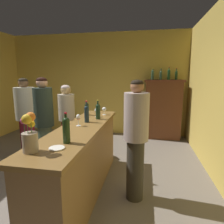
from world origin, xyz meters
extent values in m
plane|color=#6D645C|center=(0.00, 0.00, 0.00)|extent=(7.71, 7.71, 0.00)
cube|color=gold|center=(0.00, 3.03, 1.46)|extent=(5.30, 0.12, 2.92)
cube|color=brown|center=(0.60, -0.13, 0.48)|extent=(0.49, 2.33, 0.96)
cube|color=brown|center=(0.60, -0.13, 0.99)|extent=(0.56, 2.43, 0.05)
cube|color=#582E1B|center=(1.93, 2.72, 0.80)|extent=(0.95, 0.38, 1.61)
cube|color=#582B1D|center=(1.93, 2.72, 1.58)|extent=(1.03, 0.44, 0.06)
cylinder|color=#1F361E|center=(0.43, 0.66, 1.10)|extent=(0.07, 0.07, 0.18)
sphere|color=#1F361E|center=(0.43, 0.66, 1.19)|extent=(0.07, 0.07, 0.07)
cylinder|color=#1F361E|center=(0.43, 0.66, 1.23)|extent=(0.02, 0.02, 0.07)
cylinder|color=gold|center=(0.43, 0.66, 1.27)|extent=(0.03, 0.03, 0.02)
cylinder|color=#1A2A33|center=(0.60, 0.13, 1.12)|extent=(0.07, 0.07, 0.21)
sphere|color=#1A2A33|center=(0.60, 0.13, 1.23)|extent=(0.07, 0.07, 0.07)
cylinder|color=#1A2A33|center=(0.60, 0.13, 1.27)|extent=(0.03, 0.03, 0.10)
cylinder|color=red|center=(0.60, 0.13, 1.33)|extent=(0.03, 0.03, 0.02)
cylinder|color=#1E3419|center=(0.68, -0.78, 1.13)|extent=(0.08, 0.08, 0.24)
sphere|color=#1E3419|center=(0.68, -0.78, 1.25)|extent=(0.08, 0.08, 0.08)
cylinder|color=#1E3419|center=(0.68, -0.78, 1.28)|extent=(0.03, 0.03, 0.07)
cylinder|color=#A81927|center=(0.68, -0.78, 1.33)|extent=(0.03, 0.03, 0.02)
cylinder|color=#1B311E|center=(0.71, 0.38, 1.12)|extent=(0.08, 0.08, 0.21)
sphere|color=#1B311E|center=(0.71, 0.38, 1.22)|extent=(0.08, 0.08, 0.08)
cylinder|color=#1B311E|center=(0.71, 0.38, 1.26)|extent=(0.03, 0.03, 0.09)
cylinder|color=gold|center=(0.71, 0.38, 1.32)|extent=(0.03, 0.03, 0.02)
cylinder|color=white|center=(0.55, -0.10, 1.01)|extent=(0.07, 0.07, 0.00)
cylinder|color=white|center=(0.55, -0.10, 1.06)|extent=(0.01, 0.01, 0.09)
ellipsoid|color=white|center=(0.55, -0.10, 1.14)|extent=(0.06, 0.06, 0.07)
ellipsoid|color=maroon|center=(0.55, -0.10, 1.12)|extent=(0.05, 0.05, 0.03)
cylinder|color=white|center=(0.65, 0.53, 1.01)|extent=(0.06, 0.06, 0.00)
cylinder|color=white|center=(0.65, 0.53, 1.05)|extent=(0.01, 0.01, 0.07)
ellipsoid|color=white|center=(0.65, 0.53, 1.13)|extent=(0.06, 0.06, 0.07)
cylinder|color=white|center=(0.74, 0.73, 1.01)|extent=(0.07, 0.07, 0.00)
cylinder|color=white|center=(0.74, 0.73, 1.05)|extent=(0.01, 0.01, 0.07)
ellipsoid|color=white|center=(0.74, 0.73, 1.12)|extent=(0.08, 0.08, 0.07)
cylinder|color=tan|center=(0.45, -1.06, 1.10)|extent=(0.14, 0.14, 0.18)
cylinder|color=#38602D|center=(0.47, -1.06, 1.23)|extent=(0.01, 0.01, 0.22)
sphere|color=orange|center=(0.47, -1.06, 1.34)|extent=(0.09, 0.09, 0.09)
cylinder|color=#38602D|center=(0.45, -1.02, 1.19)|extent=(0.01, 0.01, 0.14)
sphere|color=gold|center=(0.45, -1.02, 1.26)|extent=(0.07, 0.07, 0.07)
cylinder|color=#38602D|center=(0.39, -1.05, 1.21)|extent=(0.01, 0.01, 0.18)
sphere|color=#BC3F7E|center=(0.39, -1.05, 1.30)|extent=(0.06, 0.06, 0.06)
cylinder|color=#38602D|center=(0.46, -1.09, 1.22)|extent=(0.01, 0.01, 0.21)
sphere|color=gold|center=(0.46, -1.09, 1.33)|extent=(0.09, 0.09, 0.09)
cylinder|color=white|center=(0.65, -0.95, 1.02)|extent=(0.15, 0.15, 0.01)
cylinder|color=#2E4935|center=(1.62, 2.72, 1.71)|extent=(0.08, 0.08, 0.21)
sphere|color=#2E4935|center=(1.62, 2.72, 1.82)|extent=(0.08, 0.08, 0.08)
cylinder|color=#2E4935|center=(1.62, 2.72, 1.86)|extent=(0.03, 0.03, 0.07)
cylinder|color=gold|center=(1.62, 2.72, 1.90)|extent=(0.03, 0.03, 0.02)
cylinder|color=#2A4633|center=(1.83, 2.72, 1.70)|extent=(0.07, 0.07, 0.19)
sphere|color=#2A4633|center=(1.83, 2.72, 1.80)|extent=(0.07, 0.07, 0.07)
cylinder|color=#2A4633|center=(1.83, 2.72, 1.85)|extent=(0.03, 0.03, 0.10)
cylinder|color=gold|center=(1.83, 2.72, 1.91)|extent=(0.03, 0.03, 0.02)
cylinder|color=#183B1E|center=(2.03, 2.72, 1.72)|extent=(0.08, 0.08, 0.23)
sphere|color=#183B1E|center=(2.03, 2.72, 1.84)|extent=(0.08, 0.08, 0.08)
cylinder|color=#183B1E|center=(2.03, 2.72, 1.88)|extent=(0.02, 0.02, 0.09)
cylinder|color=#B8262D|center=(2.03, 2.72, 1.93)|extent=(0.03, 0.03, 0.02)
cylinder|color=#1A341A|center=(2.22, 2.72, 1.71)|extent=(0.07, 0.07, 0.20)
sphere|color=#1A341A|center=(2.22, 2.72, 1.81)|extent=(0.07, 0.07, 0.07)
cylinder|color=#1A341A|center=(2.22, 2.72, 1.85)|extent=(0.03, 0.03, 0.09)
cylinder|color=red|center=(2.22, 2.72, 1.90)|extent=(0.03, 0.03, 0.02)
cylinder|color=maroon|center=(-0.93, 0.87, 0.41)|extent=(0.29, 0.29, 0.83)
cylinder|color=#B1B19D|center=(-0.93, 0.87, 1.15)|extent=(0.40, 0.40, 0.65)
sphere|color=brown|center=(-0.93, 0.87, 1.57)|extent=(0.19, 0.19, 0.19)
ellipsoid|color=black|center=(-0.93, 0.87, 1.61)|extent=(0.18, 0.18, 0.11)
cylinder|color=maroon|center=(-0.20, 1.21, 0.38)|extent=(0.25, 0.25, 0.77)
cylinder|color=#B5AA95|center=(-0.20, 1.21, 1.04)|extent=(0.35, 0.35, 0.56)
sphere|color=tan|center=(-0.20, 1.21, 1.42)|extent=(0.21, 0.21, 0.21)
ellipsoid|color=#BAA7A4|center=(-0.20, 1.21, 1.46)|extent=(0.20, 0.20, 0.11)
cylinder|color=#485C4A|center=(-0.18, 0.28, 0.44)|extent=(0.22, 0.22, 0.88)
cylinder|color=#25332C|center=(-0.18, 0.28, 1.20)|extent=(0.31, 0.31, 0.63)
sphere|color=tan|center=(-0.18, 0.28, 1.59)|extent=(0.18, 0.18, 0.18)
ellipsoid|color=black|center=(-0.18, 0.28, 1.63)|extent=(0.17, 0.17, 0.10)
cylinder|color=#322E26|center=(1.36, -0.10, 0.43)|extent=(0.24, 0.24, 0.86)
cylinder|color=#A3928F|center=(1.36, -0.10, 1.17)|extent=(0.33, 0.33, 0.63)
sphere|color=#966240|center=(1.36, -0.10, 1.57)|extent=(0.17, 0.17, 0.17)
ellipsoid|color=black|center=(1.36, -0.10, 1.61)|extent=(0.17, 0.17, 0.10)
camera|label=1|loc=(1.48, -2.54, 1.69)|focal=30.38mm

